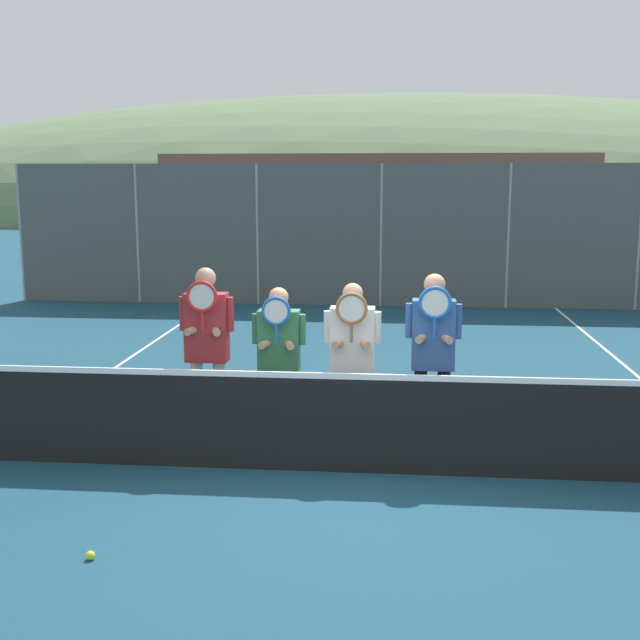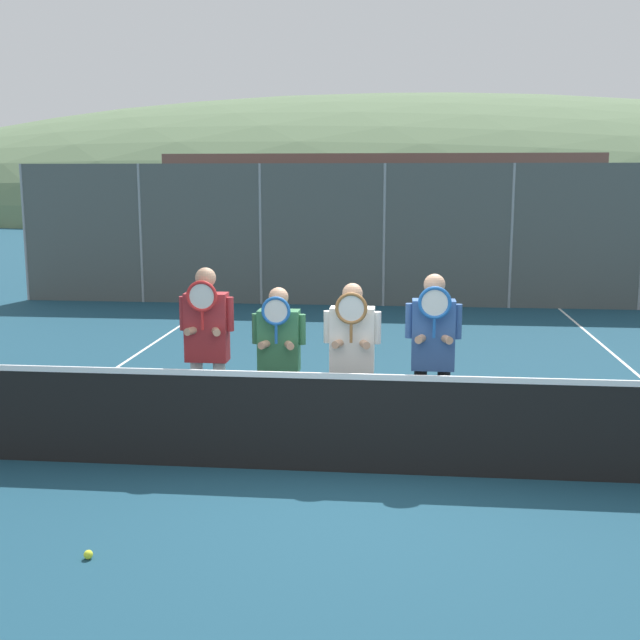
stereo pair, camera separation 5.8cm
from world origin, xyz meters
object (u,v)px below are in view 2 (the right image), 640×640
(player_center_right, at_px, (352,353))
(car_far_left, at_px, (258,252))
(player_rightmost, at_px, (433,349))
(player_leftmost, at_px, (207,341))
(player_center_left, at_px, (279,354))
(tennis_ball_on_court, at_px, (88,555))
(car_left_of_center, at_px, (452,254))

(player_center_right, xyz_separation_m, car_far_left, (-3.21, 12.36, -0.12))
(player_center_right, bearing_deg, car_far_left, 104.57)
(player_center_right, xyz_separation_m, player_rightmost, (0.81, -0.01, 0.06))
(player_leftmost, relative_size, player_center_right, 1.08)
(player_center_left, relative_size, tennis_ball_on_court, 24.76)
(player_center_right, relative_size, car_far_left, 0.38)
(player_rightmost, height_order, car_left_of_center, player_rightmost)
(player_leftmost, distance_m, car_left_of_center, 12.98)
(player_center_left, bearing_deg, player_rightmost, -3.14)
(player_center_left, xyz_separation_m, player_rightmost, (1.57, -0.09, 0.10))
(player_center_left, xyz_separation_m, car_left_of_center, (2.50, 12.55, -0.11))
(player_center_left, xyz_separation_m, tennis_ball_on_court, (-1.02, -2.66, -0.96))
(tennis_ball_on_court, bearing_deg, player_center_left, 68.99)
(car_left_of_center, bearing_deg, player_rightmost, -94.23)
(player_center_left, relative_size, car_far_left, 0.36)
(player_center_right, xyz_separation_m, tennis_ball_on_court, (-1.78, -2.58, -1.00))
(player_center_left, bearing_deg, car_left_of_center, 78.71)
(player_leftmost, relative_size, car_far_left, 0.41)
(player_leftmost, xyz_separation_m, car_left_of_center, (3.26, 12.56, -0.23))
(player_rightmost, distance_m, car_far_left, 13.00)
(car_left_of_center, bearing_deg, tennis_ball_on_court, -103.05)
(player_leftmost, bearing_deg, player_center_right, -2.56)
(player_rightmost, xyz_separation_m, tennis_ball_on_court, (-2.59, -2.58, -1.06))
(player_center_left, relative_size, car_left_of_center, 0.39)
(tennis_ball_on_court, bearing_deg, player_center_right, 55.39)
(car_far_left, height_order, car_left_of_center, car_far_left)
(car_far_left, height_order, tennis_ball_on_court, car_far_left)
(player_leftmost, xyz_separation_m, player_center_right, (1.51, -0.07, -0.08))
(player_leftmost, distance_m, player_center_left, 0.76)
(player_rightmost, xyz_separation_m, car_left_of_center, (0.93, 12.63, -0.21))
(player_rightmost, bearing_deg, tennis_ball_on_court, -135.18)
(player_center_right, height_order, tennis_ball_on_court, player_center_right)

